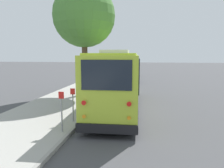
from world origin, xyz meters
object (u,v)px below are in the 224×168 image
at_px(shuttle_bus, 118,78).
at_px(sign_post_far, 73,104).
at_px(parked_sedan_navy, 128,77).
at_px(street_tree, 84,12).
at_px(parked_sedan_silver, 132,72).
at_px(fire_hydrant, 110,82).
at_px(sign_post_near, 62,111).

xyz_separation_m(shuttle_bus, sign_post_far, (-3.25, 1.72, -0.91)).
bearing_deg(parked_sedan_navy, street_tree, 164.16).
distance_m(parked_sedan_silver, fire_hydrant, 12.28).
distance_m(street_tree, sign_post_near, 10.06).
distance_m(parked_sedan_navy, sign_post_far, 16.26).
relative_size(parked_sedan_navy, fire_hydrant, 5.60).
relative_size(parked_sedan_navy, parked_sedan_silver, 0.97).
bearing_deg(sign_post_near, street_tree, 8.94).
height_order(shuttle_bus, parked_sedan_navy, shuttle_bus).
distance_m(sign_post_near, sign_post_far, 1.39).
bearing_deg(street_tree, sign_post_far, -169.31).
bearing_deg(sign_post_near, sign_post_far, -0.00).
bearing_deg(street_tree, parked_sedan_navy, -15.84).
xyz_separation_m(parked_sedan_silver, sign_post_far, (-23.67, 1.40, 0.36)).
bearing_deg(parked_sedan_silver, sign_post_far, 177.74).
bearing_deg(sign_post_far, street_tree, 10.69).
bearing_deg(sign_post_near, fire_hydrant, 0.49).
bearing_deg(fire_hydrant, sign_post_near, -179.51).
relative_size(shuttle_bus, fire_hydrant, 12.42).
height_order(shuttle_bus, sign_post_near, shuttle_bus).
bearing_deg(parked_sedan_navy, shuttle_bus, -178.18).
xyz_separation_m(street_tree, sign_post_far, (-6.96, -1.31, -5.48)).
xyz_separation_m(parked_sedan_navy, fire_hydrant, (-4.72, 1.42, -0.06)).
distance_m(shuttle_bus, parked_sedan_silver, 20.46).
bearing_deg(shuttle_bus, street_tree, 37.41).
bearing_deg(parked_sedan_navy, sign_post_near, 175.75).
distance_m(parked_sedan_navy, parked_sedan_silver, 7.47).
relative_size(street_tree, sign_post_far, 5.81).
bearing_deg(sign_post_far, sign_post_near, 180.00).
distance_m(parked_sedan_navy, fire_hydrant, 4.92).
distance_m(parked_sedan_navy, sign_post_near, 17.64).
height_order(parked_sedan_navy, fire_hydrant, parked_sedan_navy).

